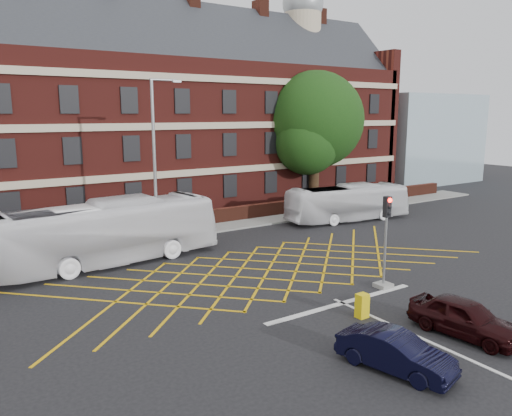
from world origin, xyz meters
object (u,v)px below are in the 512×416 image
deciduous_tree (315,127)px  car_maroon (465,317)px  traffic_light_near (385,251)px  bus_left (105,233)px  car_navy (395,352)px  utility_cabinet (362,306)px  bus_right (348,203)px  street_lamp (157,193)px

deciduous_tree → car_maroon: bearing=-118.4°
deciduous_tree → traffic_light_near: (-11.42, -18.61, -5.02)m
bus_left → deciduous_tree: 22.95m
bus_left → car_navy: 16.70m
traffic_light_near → utility_cabinet: size_ratio=4.41×
utility_cabinet → traffic_light_near: bearing=29.9°
car_maroon → bus_right: bearing=52.3°
bus_right → car_navy: bearing=148.6°
bus_left → utility_cabinet: 14.13m
bus_left → deciduous_tree: size_ratio=1.06×
car_navy → utility_cabinet: (2.13, 3.52, -0.12)m
deciduous_tree → traffic_light_near: 22.40m
bus_right → street_lamp: street_lamp is taller
bus_left → bus_right: bearing=-91.9°
bus_left → traffic_light_near: 14.35m
car_navy → car_maroon: (4.04, 0.30, 0.08)m
bus_left → traffic_light_near: (9.53, -10.73, 0.05)m
car_navy → deciduous_tree: 30.02m
traffic_light_near → bus_right: bearing=52.6°
traffic_light_near → street_lamp: street_lamp is taller
car_navy → street_lamp: (-0.77, 16.95, 2.84)m
deciduous_tree → traffic_light_near: bearing=-121.5°
bus_left → street_lamp: size_ratio=1.25×
street_lamp → utility_cabinet: street_lamp is taller
bus_left → car_maroon: (8.10, -15.86, -1.02)m
car_maroon → traffic_light_near: (1.43, 5.13, 1.08)m
car_navy → traffic_light_near: 7.79m
car_maroon → deciduous_tree: deciduous_tree is taller
car_maroon → street_lamp: 17.55m
bus_left → utility_cabinet: bus_left is taller
car_maroon → traffic_light_near: traffic_light_near is taller
car_maroon → bus_left: bearing=111.0°
car_maroon → deciduous_tree: 27.67m
bus_right → deciduous_tree: (2.55, 6.99, 5.42)m
bus_right → utility_cabinet: bus_right is taller
bus_right → deciduous_tree: deciduous_tree is taller
deciduous_tree → bus_right: bearing=-110.1°
car_maroon → street_lamp: street_lamp is taller
car_navy → car_maroon: car_maroon is taller
car_maroon → traffic_light_near: bearing=68.4°
bus_left → traffic_light_near: bearing=-143.1°
traffic_light_near → utility_cabinet: traffic_light_near is taller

